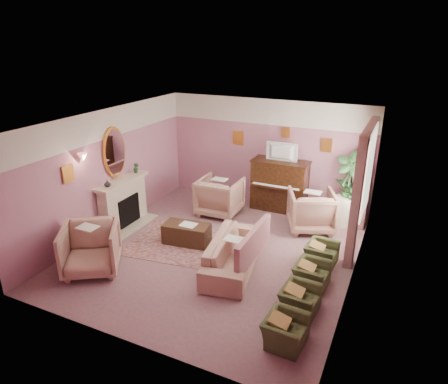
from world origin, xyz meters
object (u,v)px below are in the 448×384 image
at_px(floral_armchair_right, 311,208).
at_px(olive_chair_a, 286,326).
at_px(floral_armchair_left, 220,194).
at_px(olive_chair_b, 300,296).
at_px(coffee_table, 187,234).
at_px(floral_armchair_front, 90,247).
at_px(piano, 280,186).
at_px(sofa, 234,247).
at_px(side_table, 345,211).
at_px(olive_chair_c, 312,271).
at_px(television, 281,151).
at_px(olive_chair_d, 322,251).

height_order(floral_armchair_right, olive_chair_a, floral_armchair_right).
bearing_deg(olive_chair_a, floral_armchair_left, 127.42).
bearing_deg(olive_chair_b, floral_armchair_left, 134.35).
height_order(coffee_table, floral_armchair_front, floral_armchair_front).
height_order(piano, olive_chair_b, piano).
distance_m(sofa, floral_armchair_front, 2.76).
height_order(olive_chair_a, side_table, side_table).
bearing_deg(olive_chair_c, sofa, -178.89).
relative_size(television, floral_armchair_left, 0.76).
bearing_deg(side_table, olive_chair_c, -92.18).
bearing_deg(sofa, olive_chair_c, 1.11).
bearing_deg(piano, coffee_table, -115.56).
relative_size(sofa, olive_chair_a, 3.19).
relative_size(coffee_table, olive_chair_b, 1.50).
bearing_deg(coffee_table, olive_chair_c, -8.27).
distance_m(television, floral_armchair_front, 5.06).
relative_size(piano, coffee_table, 1.40).
relative_size(floral_armchair_left, side_table, 1.51).
xyz_separation_m(coffee_table, floral_armchair_front, (-1.10, -1.75, 0.30)).
bearing_deg(olive_chair_a, olive_chair_d, 90.00).
bearing_deg(olive_chair_c, piano, 117.73).
relative_size(television, coffee_table, 0.80).
height_order(floral_armchair_front, olive_chair_c, floral_armchair_front).
bearing_deg(floral_armchair_right, floral_armchair_front, -133.56).
bearing_deg(olive_chair_c, olive_chair_b, -90.00).
distance_m(olive_chair_b, olive_chair_c, 0.82).
bearing_deg(olive_chair_d, coffee_table, -172.02).
relative_size(coffee_table, olive_chair_d, 1.50).
distance_m(coffee_table, side_table, 3.86).
distance_m(floral_armchair_front, olive_chair_a, 3.99).
bearing_deg(coffee_table, olive_chair_b, -23.31).
xyz_separation_m(floral_armchair_left, floral_armchair_right, (2.32, 0.11, 0.00)).
bearing_deg(floral_armchair_front, television, 61.43).
bearing_deg(floral_armchair_front, olive_chair_b, 7.32).
bearing_deg(coffee_table, floral_armchair_right, 38.49).
bearing_deg(olive_chair_a, olive_chair_b, 90.00).
relative_size(sofa, floral_armchair_right, 2.02).
bearing_deg(olive_chair_d, olive_chair_a, -90.00).
bearing_deg(olive_chair_d, olive_chair_b, -90.00).
height_order(sofa, olive_chair_c, sofa).
bearing_deg(floral_armchair_right, sofa, -113.03).
distance_m(floral_armchair_right, floral_armchair_front, 4.94).
bearing_deg(olive_chair_c, floral_armchair_front, -161.49).
distance_m(olive_chair_b, side_table, 3.69).
distance_m(television, olive_chair_d, 3.02).
xyz_separation_m(floral_armchair_right, floral_armchair_front, (-3.40, -3.58, 0.00)).
height_order(television, olive_chair_a, television).
xyz_separation_m(floral_armchair_left, olive_chair_a, (2.89, -3.77, -0.24)).
xyz_separation_m(coffee_table, side_table, (2.98, 2.45, 0.12)).
height_order(floral_armchair_right, olive_chair_b, floral_armchair_right).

